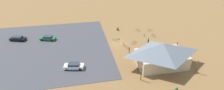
{
  "coord_description": "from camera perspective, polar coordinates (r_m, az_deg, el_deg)",
  "views": [
    {
      "loc": [
        11.43,
        45.17,
        24.58
      ],
      "look_at": [
        2.8,
        2.42,
        1.2
      ],
      "focal_mm": 28.9,
      "sensor_mm": 36.0,
      "label": 1
    }
  ],
  "objects": [
    {
      "name": "bicycle_red_front_row",
      "position": [
        62.06,
        11.83,
        4.6
      ],
      "size": [
        1.43,
        0.87,
        0.76
      ],
      "color": "black",
      "rests_on": "ground"
    },
    {
      "name": "trash_bin",
      "position": [
        61.52,
        1.81,
        5.09
      ],
      "size": [
        0.6,
        0.6,
        0.9
      ],
      "primitive_type": "cylinder",
      "color": "brown",
      "rests_on": "ground"
    },
    {
      "name": "ground",
      "position": [
        52.67,
        2.47,
        0.35
      ],
      "size": [
        160.0,
        160.0,
        0.0
      ],
      "primitive_type": "plane",
      "color": "olive",
      "rests_on": "ground"
    },
    {
      "name": "car_white_mid_lot",
      "position": [
        42.69,
        -11.97,
        -6.47
      ],
      "size": [
        4.76,
        2.64,
        1.37
      ],
      "color": "white",
      "rests_on": "parking_lot_asphalt"
    },
    {
      "name": "bicycle_blue_edge_north",
      "position": [
        58.19,
        10.12,
        3.13
      ],
      "size": [
        0.64,
        1.57,
        0.78
      ],
      "color": "black",
      "rests_on": "ground"
    },
    {
      "name": "bicycle_silver_by_bin",
      "position": [
        50.13,
        4.9,
        -0.76
      ],
      "size": [
        0.5,
        1.71,
        0.9
      ],
      "color": "black",
      "rests_on": "ground"
    },
    {
      "name": "car_black_front_row",
      "position": [
        61.22,
        -27.63,
        1.88
      ],
      "size": [
        4.95,
        3.16,
        1.37
      ],
      "color": "black",
      "rests_on": "parking_lot_asphalt"
    },
    {
      "name": "bicycle_green_yard_left",
      "position": [
        58.43,
        13.05,
        2.97
      ],
      "size": [
        0.7,
        1.74,
        0.87
      ],
      "color": "black",
      "rests_on": "ground"
    },
    {
      "name": "bike_pavilion",
      "position": [
        43.31,
        15.52,
        -2.51
      ],
      "size": [
        13.3,
        9.17,
        5.8
      ],
      "color": "#C6B28E",
      "rests_on": "ground"
    },
    {
      "name": "bicycle_teal_back_row",
      "position": [
        52.86,
        6.98,
        0.74
      ],
      "size": [
        1.79,
        0.55,
        0.88
      ],
      "color": "black",
      "rests_on": "ground"
    },
    {
      "name": "visitor_by_pavilion",
      "position": [
        53.93,
        11.44,
        1.58
      ],
      "size": [
        0.37,
        0.36,
        1.76
      ],
      "color": "#2D3347",
      "rests_on": "ground"
    },
    {
      "name": "bicycle_purple_lone_east",
      "position": [
        61.28,
        8.19,
        4.65
      ],
      "size": [
        1.05,
        1.41,
        0.91
      ],
      "color": "black",
      "rests_on": "ground"
    },
    {
      "name": "lot_sign",
      "position": [
        51.39,
        2.06,
        1.38
      ],
      "size": [
        0.56,
        0.08,
        2.2
      ],
      "color": "#99999E",
      "rests_on": "ground"
    },
    {
      "name": "bicycle_orange_yard_right",
      "position": [
        51.63,
        3.8,
        0.15
      ],
      "size": [
        0.48,
        1.74,
        0.76
      ],
      "color": "black",
      "rests_on": "ground"
    },
    {
      "name": "car_green_inner_stall",
      "position": [
        57.91,
        -19.65,
        2.12
      ],
      "size": [
        4.86,
        3.04,
        1.33
      ],
      "color": "#1E6B3D",
      "rests_on": "parking_lot_asphalt"
    },
    {
      "name": "parking_lot_asphalt",
      "position": [
        54.76,
        -24.6,
        -1.23
      ],
      "size": [
        43.88,
        35.37,
        0.05
      ],
      "primitive_type": "cube",
      "color": "#424247",
      "rests_on": "ground"
    },
    {
      "name": "bicycle_white_yard_center",
      "position": [
        54.21,
        0.87,
        1.68
      ],
      "size": [
        1.16,
        1.26,
        0.88
      ],
      "color": "black",
      "rests_on": "ground"
    }
  ]
}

